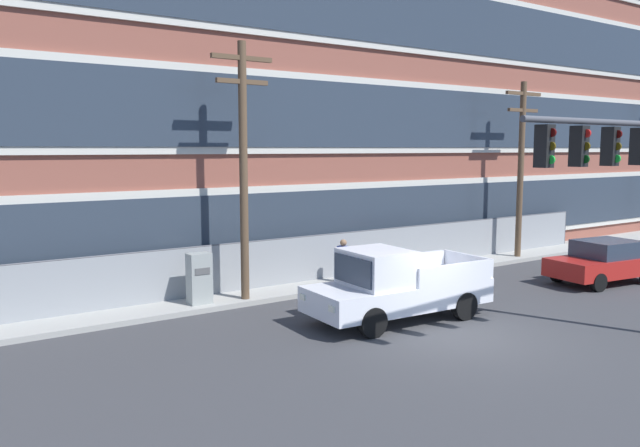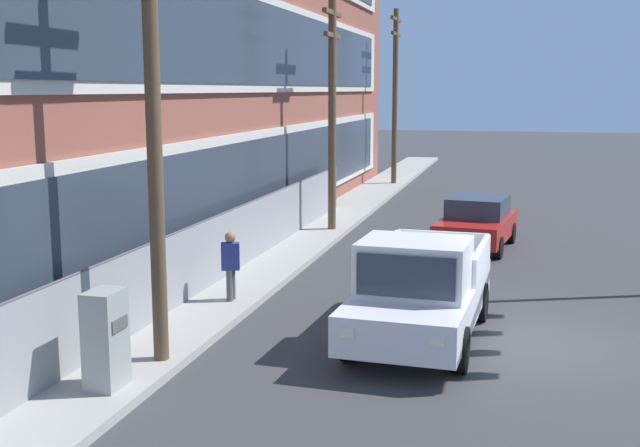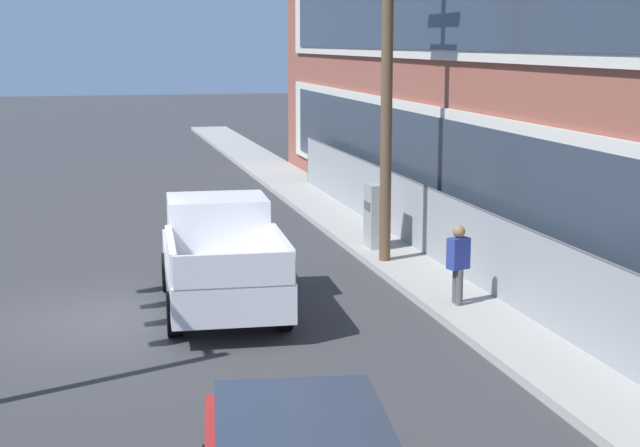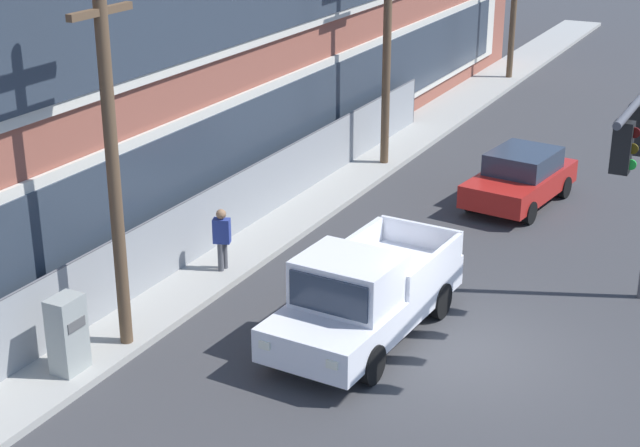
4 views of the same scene
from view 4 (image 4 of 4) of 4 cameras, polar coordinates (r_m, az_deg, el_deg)
name	(u,v)px [view 4 (image 4 of 4)]	position (r m, az deg, el deg)	size (l,w,h in m)	color
ground_plane	(473,353)	(20.34, 8.88, -7.48)	(160.00, 160.00, 0.00)	#38383A
sidewalk_building_side	(185,284)	(23.15, -7.87, -3.48)	(80.00, 2.06, 0.16)	#9E9B93
chain_link_fence	(160,251)	(22.92, -9.30, -1.56)	(31.20, 0.06, 1.78)	gray
pickup_truck_white	(363,297)	(20.22, 2.51, -4.30)	(5.54, 2.41, 2.08)	silver
sedan_red	(521,177)	(28.51, 11.59, 2.65)	(4.33, 2.38, 1.56)	#AD1E19
utility_pole_near_corner	(111,142)	(19.01, -12.07, 4.65)	(2.01, 0.26, 8.06)	brown
utility_pole_midblock	(387,35)	(30.46, 3.93, 10.91)	(2.18, 0.26, 7.68)	brown
electrical_cabinet	(68,338)	(19.47, -14.46, -6.46)	(0.68, 0.51, 1.71)	#939993
pedestrian_near_cabinet	(222,238)	(23.29, -5.73, -0.83)	(0.36, 0.46, 1.69)	#4C4C51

